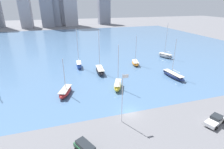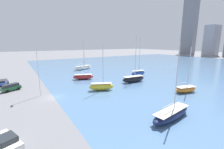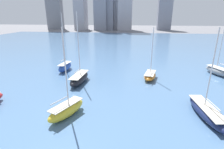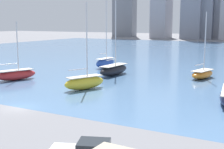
{
  "view_description": "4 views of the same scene",
  "coord_description": "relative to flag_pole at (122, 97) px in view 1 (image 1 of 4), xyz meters",
  "views": [
    {
      "loc": [
        -13.57,
        -30.74,
        23.27
      ],
      "look_at": [
        -1.3,
        9.59,
        5.79
      ],
      "focal_mm": 28.0,
      "sensor_mm": 36.0,
      "label": 1
    },
    {
      "loc": [
        35.71,
        -6.55,
        12.48
      ],
      "look_at": [
        0.91,
        15.83,
        3.91
      ],
      "focal_mm": 24.0,
      "sensor_mm": 36.0,
      "label": 2
    },
    {
      "loc": [
        10.58,
        -9.24,
        14.2
      ],
      "look_at": [
        7.12,
        18.66,
        4.58
      ],
      "focal_mm": 28.0,
      "sensor_mm": 36.0,
      "label": 3
    },
    {
      "loc": [
        26.59,
        -25.91,
        9.87
      ],
      "look_at": [
        7.62,
        9.01,
        3.22
      ],
      "focal_mm": 50.0,
      "sensor_mm": 36.0,
      "label": 4
    }
  ],
  "objects": [
    {
      "name": "sailboat_gray",
      "position": [
        34.42,
        37.4,
        -4.84
      ],
      "size": [
        5.12,
        7.63,
        15.11
      ],
      "rotation": [
        0.0,
        0.0,
        0.41
      ],
      "color": "gray",
      "rests_on": "harbor_water"
    },
    {
      "name": "sailboat_navy",
      "position": [
        24.28,
        16.96,
        -5.01
      ],
      "size": [
        3.63,
        10.22,
        12.71
      ],
      "rotation": [
        0.0,
        0.0,
        0.12
      ],
      "color": "#19234C",
      "rests_on": "harbor_water"
    },
    {
      "name": "ground_plane",
      "position": [
        2.79,
        2.43,
        -5.9
      ],
      "size": [
        500.0,
        500.0,
        0.0
      ],
      "primitive_type": "plane",
      "color": "slate"
    },
    {
      "name": "sailboat_blue",
      "position": [
        -4.51,
        35.79,
        -4.71
      ],
      "size": [
        2.5,
        6.46,
        14.74
      ],
      "rotation": [
        0.0,
        0.0,
        -0.08
      ],
      "color": "#284CA8",
      "rests_on": "harbor_water"
    },
    {
      "name": "harbor_water",
      "position": [
        2.79,
        72.43,
        -5.9
      ],
      "size": [
        180.0,
        140.0,
        0.0
      ],
      "color": "#4C7099",
      "rests_on": "ground_plane"
    },
    {
      "name": "sailboat_yellow",
      "position": [
        4.02,
        14.63,
        -4.79
      ],
      "size": [
        4.58,
        6.95,
        12.77
      ],
      "rotation": [
        0.0,
        0.0,
        -0.42
      ],
      "color": "yellow",
      "rests_on": "harbor_water"
    },
    {
      "name": "sailboat_orange",
      "position": [
        17.42,
        32.26,
        -5.02
      ],
      "size": [
        3.88,
        6.69,
        11.71
      ],
      "rotation": [
        0.0,
        0.0,
        -0.23
      ],
      "color": "orange",
      "rests_on": "harbor_water"
    },
    {
      "name": "parked_suv_green",
      "position": [
        -8.58,
        -6.06,
        -4.85
      ],
      "size": [
        3.7,
        4.88,
        1.93
      ],
      "rotation": [
        0.0,
        0.0,
        0.48
      ],
      "color": "#235B38",
      "rests_on": "ground_plane"
    },
    {
      "name": "sailboat_red",
      "position": [
        -10.7,
        15.36,
        -4.94
      ],
      "size": [
        4.93,
        7.57,
        10.01
      ],
      "rotation": [
        0.0,
        0.0,
        -0.38
      ],
      "color": "#B72828",
      "rests_on": "harbor_water"
    },
    {
      "name": "sailboat_black",
      "position": [
        1.87,
        27.87,
        -4.81
      ],
      "size": [
        3.13,
        8.62,
        14.83
      ],
      "rotation": [
        0.0,
        0.0,
        -0.07
      ],
      "color": "black",
      "rests_on": "harbor_water"
    },
    {
      "name": "flag_pole",
      "position": [
        0.0,
        0.0,
        0.0
      ],
      "size": [
        1.24,
        0.14,
        10.83
      ],
      "color": "silver",
      "rests_on": "ground_plane"
    },
    {
      "name": "parked_pickup_white",
      "position": [
        18.09,
        -6.25,
        -5.01
      ],
      "size": [
        5.58,
        3.79,
        1.76
      ],
      "rotation": [
        0.0,
        0.0,
        -1.2
      ],
      "color": "white",
      "rests_on": "ground_plane"
    }
  ]
}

